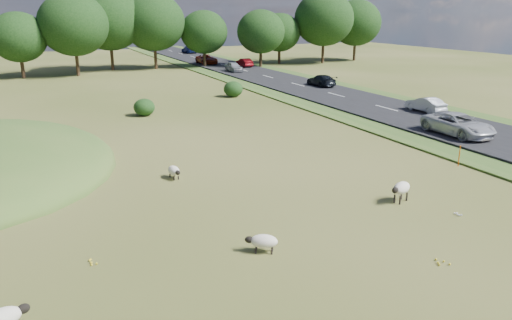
# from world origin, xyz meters

# --- Properties ---
(ground) EXTENTS (160.00, 160.00, 0.00)m
(ground) POSITION_xyz_m (0.00, 20.00, 0.00)
(ground) COLOR #3A4916
(ground) RESTS_ON ground
(road) EXTENTS (8.00, 150.00, 0.25)m
(road) POSITION_xyz_m (20.00, 30.00, 0.12)
(road) COLOR black
(road) RESTS_ON ground
(treeline) EXTENTS (96.28, 14.66, 11.70)m
(treeline) POSITION_xyz_m (-1.06, 55.44, 6.57)
(treeline) COLOR black
(treeline) RESTS_ON ground
(shrubs) EXTENTS (24.83, 10.70, 1.59)m
(shrubs) POSITION_xyz_m (1.41, 27.45, 0.74)
(shrubs) COLOR black
(shrubs) RESTS_ON ground
(marker_post) EXTENTS (0.06, 0.06, 1.20)m
(marker_post) POSITION_xyz_m (13.27, 1.24, 0.60)
(marker_post) COLOR #D8590C
(marker_post) RESTS_ON ground
(sheep_0) EXTENTS (1.35, 0.90, 0.94)m
(sheep_0) POSITION_xyz_m (-9.58, -5.42, 0.66)
(sheep_0) COLOR beige
(sheep_0) RESTS_ON ground
(sheep_1) EXTENTS (1.22, 0.96, 0.70)m
(sheep_1) POSITION_xyz_m (-1.21, -3.69, 0.44)
(sheep_1) COLOR beige
(sheep_1) RESTS_ON ground
(sheep_3) EXTENTS (1.37, 0.94, 0.95)m
(sheep_3) POSITION_xyz_m (6.62, -1.79, 0.67)
(sheep_3) COLOR beige
(sheep_3) RESTS_ON ground
(sheep_4) EXTENTS (0.62, 1.19, 0.67)m
(sheep_4) POSITION_xyz_m (-1.90, 5.72, 0.42)
(sheep_4) COLOR beige
(sheep_4) RESTS_ON ground
(car_0) EXTENTS (2.40, 5.20, 1.44)m
(car_0) POSITION_xyz_m (18.10, 58.67, 0.97)
(car_0) COLOR maroon
(car_0) RESTS_ON road
(car_1) EXTENTS (2.09, 5.13, 1.49)m
(car_1) POSITION_xyz_m (21.90, 80.50, 0.99)
(car_1) COLOR navy
(car_1) RESTS_ON road
(car_2) EXTENTS (1.53, 3.81, 1.30)m
(car_2) POSITION_xyz_m (18.10, 47.09, 0.90)
(car_2) COLOR #999BA0
(car_2) RESTS_ON road
(car_4) EXTENTS (1.75, 4.30, 1.25)m
(car_4) POSITION_xyz_m (21.90, 30.00, 0.87)
(car_4) COLOR black
(car_4) RESTS_ON road
(car_5) EXTENTS (1.33, 3.82, 1.26)m
(car_5) POSITION_xyz_m (21.90, 52.16, 0.88)
(car_5) COLOR maroon
(car_5) RESTS_ON road
(car_6) EXTENTS (2.43, 5.27, 1.46)m
(car_6) POSITION_xyz_m (18.10, 6.09, 0.98)
(car_6) COLOR silver
(car_6) RESTS_ON road
(car_7) EXTENTS (1.30, 3.73, 1.23)m
(car_7) POSITION_xyz_m (21.90, 13.38, 0.86)
(car_7) COLOR #AAACB2
(car_7) RESTS_ON road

